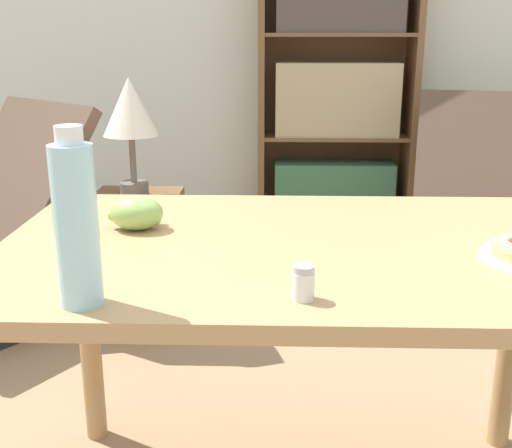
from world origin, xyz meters
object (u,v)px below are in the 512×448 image
Objects in this scene: drink_bottle at (76,223)px; salt_shaker at (303,283)px; grape_bunch at (136,213)px; lounge_chair_far at (484,224)px; table_lamp at (130,112)px; bookshelf at (336,95)px; side_table at (139,262)px.

drink_bottle is 0.38m from salt_shaker.
grape_bunch is 0.14× the size of lounge_chair_far.
table_lamp is at bearing 112.84° from salt_shaker.
drink_bottle is at bearing -90.37° from grape_bunch.
table_lamp is at bearing -124.72° from bookshelf.
bookshelf reaches higher than lounge_chair_far.
grape_bunch is 2.40m from bookshelf.
drink_bottle is 0.17× the size of bookshelf.
grape_bunch is 0.23× the size of side_table.
bookshelf reaches higher than table_lamp.
side_table is at bearing 112.84° from salt_shaker.
grape_bunch reaches higher than salt_shaker.
drink_bottle is 2.80m from bookshelf.
grape_bunch is 2.08m from lounge_chair_far.
bookshelf is (-0.65, 0.75, 0.53)m from lounge_chair_far.
salt_shaker is 1.61m from side_table.
bookshelf is at bearing 76.39° from drink_bottle.
grape_bunch is 1.05m from table_lamp.
drink_bottle is 0.33× the size of lounge_chair_far.
salt_shaker reaches higher than side_table.
side_table is at bearing -148.61° from lounge_chair_far.
side_table is 1.21× the size of table_lamp.
table_lamp is at bearing -148.61° from lounge_chair_far.
table_lamp is (-0.23, 1.02, 0.10)m from grape_bunch.
salt_shaker is 2.71m from bookshelf.
lounge_chair_far is (0.94, 1.94, -0.47)m from salt_shaker.
table_lamp is at bearing 99.08° from drink_bottle.
lounge_chair_far is at bearing 64.04° from salt_shaker.
salt_shaker is 2.21m from lounge_chair_far.
drink_bottle reaches higher than salt_shaker.
lounge_chair_far is 1.13m from bookshelf.
table_lamp is (-0.89, -1.28, 0.05)m from bookshelf.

